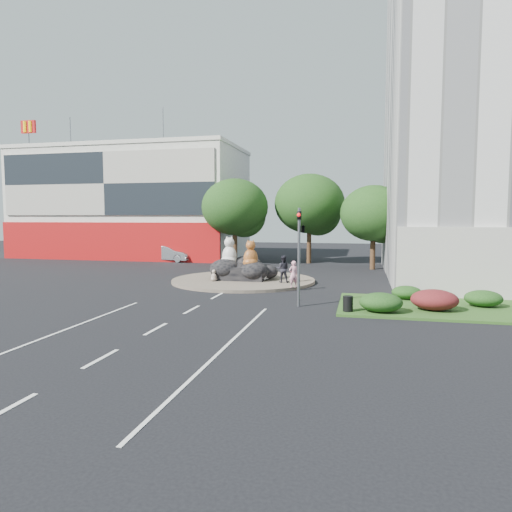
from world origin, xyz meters
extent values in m
plane|color=black|center=(0.00, 0.00, 0.00)|extent=(120.00, 120.00, 0.00)
cylinder|color=brown|center=(0.00, 10.00, 0.10)|extent=(10.00, 10.00, 0.20)
cube|color=silver|center=(-18.00, 28.00, 6.00)|extent=(25.00, 12.00, 12.00)
cube|color=#AA0F10|center=(-18.00, 21.95, 2.00)|extent=(25.00, 0.30, 4.00)
cube|color=#B2AD9E|center=(-18.00, 21.90, 8.00)|extent=(24.00, 0.15, 6.50)
cube|color=silver|center=(-18.00, 28.00, 12.20)|extent=(25.20, 12.20, 0.40)
cylinder|color=#595B60|center=(-26.00, 28.00, 14.40)|extent=(0.10, 0.10, 4.00)
cylinder|color=#595B60|center=(-15.00, 30.00, 14.90)|extent=(0.10, 0.10, 5.00)
cube|color=#AA0F10|center=(-28.50, 24.00, 14.60)|extent=(1.80, 0.25, 1.40)
cube|color=#294E1A|center=(12.00, 3.00, 0.06)|extent=(10.00, 6.00, 0.12)
cylinder|color=#382314|center=(-4.00, 22.00, 1.87)|extent=(0.44, 0.44, 3.74)
ellipsoid|color=#133410|center=(-4.00, 22.00, 5.53)|extent=(6.46, 6.46, 5.49)
sphere|color=#133410|center=(-3.20, 22.50, 4.68)|extent=(4.25, 4.25, 4.25)
sphere|color=#133410|center=(-4.70, 21.70, 4.93)|extent=(3.74, 3.74, 3.74)
cylinder|color=#382314|center=(3.00, 24.00, 1.98)|extent=(0.44, 0.44, 3.96)
ellipsoid|color=#133410|center=(3.00, 24.00, 5.85)|extent=(6.84, 6.84, 5.81)
sphere|color=#133410|center=(3.80, 24.50, 4.95)|extent=(4.50, 4.50, 4.50)
sphere|color=#133410|center=(2.30, 23.70, 5.22)|extent=(3.96, 3.96, 3.96)
cylinder|color=#382314|center=(9.00, 20.00, 1.65)|extent=(0.44, 0.44, 3.30)
ellipsoid|color=#133410|center=(9.00, 20.00, 4.88)|extent=(5.70, 5.70, 4.84)
sphere|color=#133410|center=(9.80, 20.50, 4.12)|extent=(3.75, 3.75, 3.75)
sphere|color=#133410|center=(8.30, 19.70, 4.35)|extent=(3.30, 3.30, 3.30)
ellipsoid|color=#133410|center=(9.00, 1.00, 0.57)|extent=(2.00, 1.60, 0.90)
ellipsoid|color=#491317|center=(11.50, 2.00, 0.61)|extent=(2.20, 1.76, 0.99)
ellipsoid|color=#133410|center=(14.00, 3.50, 0.53)|extent=(1.80, 1.44, 0.81)
ellipsoid|color=#133410|center=(10.50, 4.80, 0.48)|extent=(1.60, 1.28, 0.72)
cylinder|color=#595B60|center=(5.00, 2.00, 2.50)|extent=(0.14, 0.14, 5.00)
imported|color=black|center=(5.00, 2.00, 4.20)|extent=(0.21, 0.26, 1.30)
imported|color=black|center=(5.20, 2.00, 4.00)|extent=(0.26, 1.24, 0.50)
sphere|color=red|center=(5.00, 1.82, 4.65)|extent=(0.18, 0.18, 0.18)
cylinder|color=#595B60|center=(13.00, 8.00, 4.00)|extent=(0.18, 0.18, 8.00)
cylinder|color=#595B60|center=(12.00, 8.00, 8.00)|extent=(2.00, 0.12, 0.12)
cube|color=silver|center=(11.00, 8.00, 7.90)|extent=(0.50, 0.22, 0.12)
imported|color=pink|center=(3.99, 6.92, 1.03)|extent=(0.72, 0.68, 1.66)
imported|color=black|center=(2.99, 8.95, 1.10)|extent=(0.90, 0.72, 1.79)
imported|color=#A6A9AE|center=(-11.12, 22.57, 0.81)|extent=(5.13, 2.46, 1.62)
cylinder|color=black|center=(7.50, 0.78, 0.48)|extent=(0.54, 0.54, 0.73)
camera|label=1|loc=(8.10, -20.78, 4.53)|focal=32.00mm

